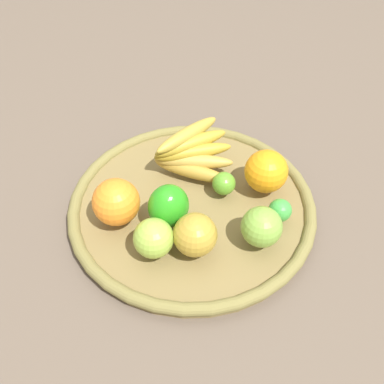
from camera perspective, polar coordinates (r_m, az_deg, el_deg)
ground_plane at (r=0.83m, az=0.00°, el=-2.49°), size 2.40×2.40×0.00m
basket at (r=0.82m, az=0.00°, el=-1.75°), size 0.46×0.46×0.03m
apple_1 at (r=0.73m, az=9.09°, el=-4.52°), size 0.08×0.08×0.07m
bell_pepper at (r=0.74m, az=-3.09°, el=-1.87°), size 0.08×0.08×0.08m
lime_1 at (r=0.81m, az=4.28°, el=0.97°), size 0.05×0.05×0.04m
banana_bunch at (r=0.84m, az=-0.08°, el=5.20°), size 0.15×0.16×0.08m
lime_0 at (r=0.78m, az=11.45°, el=-2.37°), size 0.04×0.04×0.04m
apple_2 at (r=0.71m, az=0.42°, el=-5.62°), size 0.10×0.10×0.07m
apple_0 at (r=0.71m, az=-5.06°, el=-6.03°), size 0.08×0.08×0.07m
orange_1 at (r=0.82m, az=9.68°, el=2.69°), size 0.09×0.09×0.08m
orange_0 at (r=0.76m, az=-9.90°, el=-1.29°), size 0.12×0.12×0.08m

